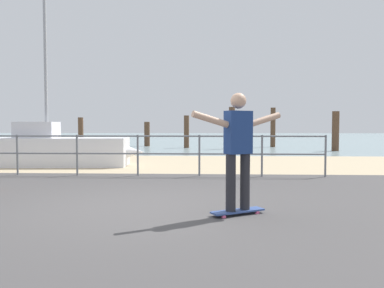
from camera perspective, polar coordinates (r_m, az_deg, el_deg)
The scene contains 13 objects.
ground_plane at distance 5.10m, azimuth -10.41°, elevation -11.77°, with size 24.00×10.00×0.04m, color #474444.
beach_strip at distance 12.92m, azimuth -2.36°, elevation -2.92°, with size 24.00×6.00×0.04m, color tan.
sea_surface at distance 40.84m, azimuth 1.08°, elevation 0.95°, with size 72.00×50.00×0.04m, color #849EA3.
railing_fence at distance 10.00m, azimuth -16.92°, elevation -0.69°, with size 12.45×0.05×1.05m.
sailboat at distance 12.60m, azimuth -19.01°, elevation -0.82°, with size 5.02×1.73×5.36m.
skateboard at distance 5.47m, azimuth 6.90°, elevation -10.02°, with size 0.80×0.57×0.08m.
skateboarder at distance 5.34m, azimuth 6.96°, elevation -0.04°, with size 1.30×0.79×1.65m.
groyne_post_0 at distance 19.64m, azimuth -16.40°, elevation 1.39°, with size 0.26×0.26×1.70m, color #513826.
groyne_post_1 at distance 23.56m, azimuth -6.79°, elevation 1.48°, with size 0.34×0.34×1.52m, color #513826.
groyne_post_2 at distance 21.69m, azimuth -0.84°, elevation 1.84°, with size 0.29×0.29×1.87m, color #513826.
groyne_post_3 at distance 20.87m, azimuth 6.02°, elevation 2.40°, with size 0.33×0.33×2.31m, color #513826.
groyne_post_4 at distance 23.01m, azimuth 12.09°, elevation 2.44°, with size 0.29×0.29×2.36m, color #513826.
groyne_post_5 at distance 20.28m, azimuth 20.79°, elevation 1.80°, with size 0.35×0.35×2.01m, color #513826.
Camera 1 is at (1.13, -5.81, 1.27)m, focal length 35.43 mm.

